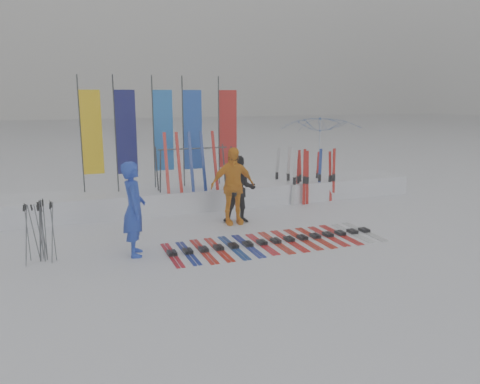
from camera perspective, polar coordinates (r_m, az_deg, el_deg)
name	(u,v)px	position (r m, az deg, el deg)	size (l,w,h in m)	color
ground	(258,254)	(9.86, 2.25, -7.57)	(120.00, 120.00, 0.00)	white
snow_bank	(198,196)	(13.97, -5.16, -0.53)	(14.00, 1.60, 0.60)	white
person_blue	(134,209)	(9.77, -12.80, -2.03)	(0.71, 0.47, 1.96)	#203EBC
person_black	(239,189)	(12.06, -0.08, 0.33)	(0.85, 0.66, 1.75)	black
person_yellow	(233,186)	(11.90, -0.91, 0.74)	(1.16, 0.48, 1.98)	orange
tent_canopy	(321,153)	(16.36, 9.86, 4.77)	(2.88, 2.93, 2.64)	white
ski_row	(276,241)	(10.60, 4.42, -5.99)	(4.91, 1.70, 0.07)	#AF0E19
pole_cluster	(41,232)	(10.06, -23.14, -4.49)	(0.59, 0.47, 1.26)	#595B60
feather_flags	(161,131)	(13.67, -9.60, 7.33)	(4.50, 0.29, 3.20)	#383A3F
ski_rack	(193,162)	(13.34, -5.70, 3.61)	(2.04, 0.80, 1.23)	#383A3F
upright_skis	(306,176)	(14.60, 8.07, 1.98)	(1.56, 1.17, 1.70)	red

